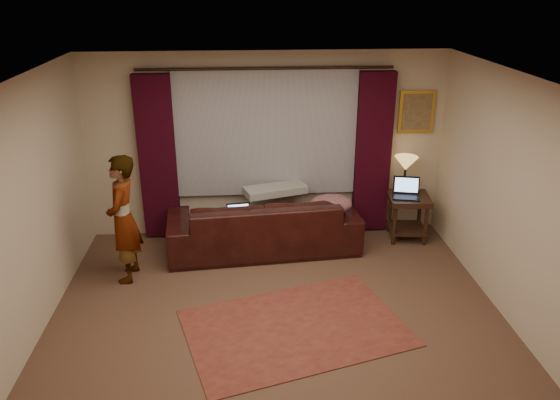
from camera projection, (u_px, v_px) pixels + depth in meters
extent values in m
cube|color=brown|center=(279.00, 329.00, 5.83)|extent=(5.00, 5.00, 0.01)
cube|color=silver|center=(279.00, 85.00, 4.84)|extent=(5.00, 5.00, 0.02)
cube|color=beige|center=(266.00, 145.00, 7.64)|extent=(5.00, 0.02, 2.60)
cube|color=beige|center=(16.00, 226.00, 5.16)|extent=(0.02, 5.00, 2.60)
cube|color=beige|center=(526.00, 211.00, 5.50)|extent=(0.02, 5.00, 2.60)
cube|color=#93929A|center=(266.00, 133.00, 7.51)|extent=(2.50, 0.05, 1.80)
cube|color=black|center=(158.00, 158.00, 7.48)|extent=(0.50, 0.14, 2.30)
cube|color=black|center=(373.00, 154.00, 7.69)|extent=(0.50, 0.14, 2.30)
cylinder|color=black|center=(266.00, 68.00, 7.13)|extent=(0.04, 0.04, 3.40)
cube|color=gold|center=(416.00, 112.00, 7.59)|extent=(0.50, 0.04, 0.60)
imported|color=black|center=(263.00, 214.00, 7.37)|extent=(2.65, 1.33, 1.04)
cube|color=#979690|center=(275.00, 171.00, 7.43)|extent=(0.91, 0.58, 0.10)
ellipsoid|color=#7D4E56|center=(331.00, 205.00, 7.37)|extent=(0.59, 0.47, 0.24)
cube|color=brown|center=(295.00, 328.00, 5.84)|extent=(2.61, 2.10, 0.01)
cube|color=black|center=(407.00, 217.00, 7.75)|extent=(0.62, 0.62, 0.65)
imported|color=#979690|center=(123.00, 219.00, 6.54)|extent=(0.49, 0.49, 1.59)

